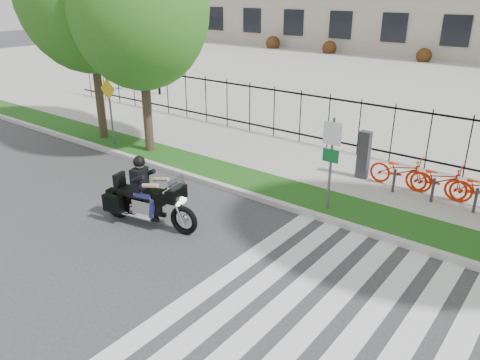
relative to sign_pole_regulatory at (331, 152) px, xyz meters
The scene contains 12 objects.
ground 5.48m from the sign_pole_regulatory, 118.32° to the right, with size 120.00×120.00×0.00m, color #333335.
curb 3.01m from the sign_pole_regulatory, 169.02° to the right, with size 60.00×0.20×0.15m, color #B2AEA7.
grass_verge 3.00m from the sign_pole_regulatory, behind, with size 60.00×1.50×0.15m, color #1A4B12.
sidewalk 4.14m from the sign_pole_regulatory, 130.67° to the left, with size 60.00×3.50×0.15m, color gray.
plaza 20.64m from the sign_pole_regulatory, 96.89° to the left, with size 80.00×34.00×0.10m, color gray.
crosswalk_stripes 5.43m from the sign_pole_regulatory, 62.76° to the right, with size 5.70×8.00×0.01m, color silver, non-canonical shape.
iron_fence 5.27m from the sign_pole_regulatory, 118.10° to the left, with size 30.00×0.06×2.00m, color black, non-canonical shape.
lamp_post_left 16.33m from the sign_pole_regulatory, 152.84° to the left, with size 1.06×0.70×4.25m.
street_tree_1 8.17m from the sign_pole_regulatory, behind, with size 4.65×4.65×7.57m.
sign_pole_regulatory is the anchor object (origin of this frame).
sign_pole_warning 9.09m from the sign_pole_regulatory, behind, with size 0.78×0.09×2.49m.
motorcycle_rider 4.87m from the sign_pole_regulatory, 133.87° to the right, with size 2.87×1.12×2.23m.
Camera 1 is at (7.61, -5.92, 5.70)m, focal length 35.00 mm.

